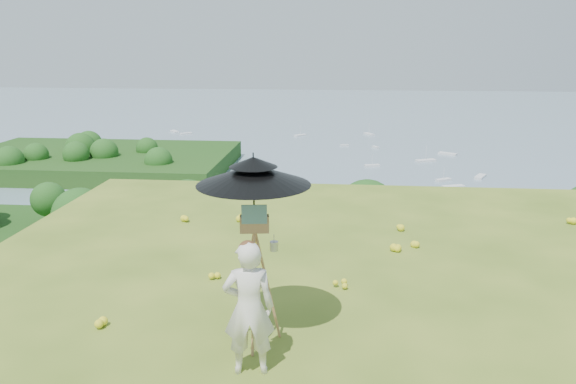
# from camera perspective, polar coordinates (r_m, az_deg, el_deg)

# --- Properties ---
(ground) EXTENTS (14.00, 14.00, 0.00)m
(ground) POSITION_cam_1_polar(r_m,az_deg,el_deg) (7.81, 11.91, -11.95)
(ground) COLOR #4D681D
(ground) RESTS_ON ground
(shoreline_tier) EXTENTS (170.00, 28.00, 8.00)m
(shoreline_tier) POSITION_cam_1_polar(r_m,az_deg,el_deg) (90.95, 5.61, -10.88)
(shoreline_tier) COLOR gray
(shoreline_tier) RESTS_ON bay_water
(bay_water) EXTENTS (700.00, 700.00, 0.00)m
(bay_water) POSITION_cam_1_polar(r_m,az_deg,el_deg) (249.76, 5.66, 6.22)
(bay_water) COLOR slate
(bay_water) RESTS_ON ground
(peninsula) EXTENTS (90.00, 60.00, 12.00)m
(peninsula) POSITION_cam_1_polar(r_m,az_deg,el_deg) (181.01, -18.83, 3.79)
(peninsula) COLOR #123D10
(peninsula) RESTS_ON bay_water
(slope_trees) EXTENTS (110.00, 50.00, 6.00)m
(slope_trees) POSITION_cam_1_polar(r_m,az_deg,el_deg) (45.83, 6.23, -8.96)
(slope_trees) COLOR #204D17
(slope_trees) RESTS_ON forest_slope
(harbor_town) EXTENTS (110.00, 22.00, 5.00)m
(harbor_town) POSITION_cam_1_polar(r_m,az_deg,el_deg) (88.33, 5.72, -7.08)
(harbor_town) COLOR silver
(harbor_town) RESTS_ON shoreline_tier
(moored_boats) EXTENTS (140.00, 140.00, 0.70)m
(moored_boats) POSITION_cam_1_polar(r_m,az_deg,el_deg) (172.38, 1.49, 2.48)
(moored_boats) COLOR silver
(moored_boats) RESTS_ON bay_water
(wildflowers) EXTENTS (10.00, 10.50, 0.12)m
(wildflowers) POSITION_cam_1_polar(r_m,az_deg,el_deg) (8.01, 11.74, -10.77)
(wildflowers) COLOR yellow
(wildflowers) RESTS_ON ground
(painter) EXTENTS (0.60, 0.45, 1.51)m
(painter) POSITION_cam_1_polar(r_m,az_deg,el_deg) (6.11, -4.01, -11.69)
(painter) COLOR beige
(painter) RESTS_ON ground
(field_easel) EXTENTS (0.75, 0.75, 1.74)m
(field_easel) POSITION_cam_1_polar(r_m,az_deg,el_deg) (6.61, -3.34, -8.44)
(field_easel) COLOR #98613F
(field_easel) RESTS_ON ground
(sun_umbrella) EXTENTS (1.58, 1.58, 0.88)m
(sun_umbrella) POSITION_cam_1_polar(r_m,az_deg,el_deg) (6.31, -3.50, 0.08)
(sun_umbrella) COLOR black
(sun_umbrella) RESTS_ON field_easel
(painter_cap) EXTENTS (0.22, 0.25, 0.10)m
(painter_cap) POSITION_cam_1_polar(r_m,az_deg,el_deg) (5.83, -4.13, -5.38)
(painter_cap) COLOR #C0697A
(painter_cap) RESTS_ON painter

